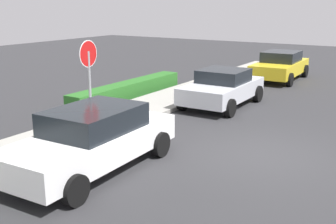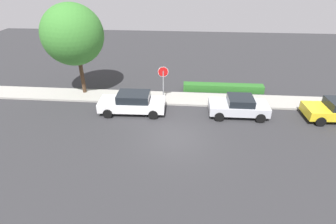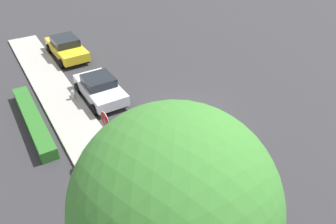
{
  "view_description": "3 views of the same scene",
  "coord_description": "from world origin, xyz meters",
  "px_view_note": "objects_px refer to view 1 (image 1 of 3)",
  "views": [
    {
      "loc": [
        -10.01,
        -3.5,
        3.79
      ],
      "look_at": [
        -1.72,
        1.76,
        1.24
      ],
      "focal_mm": 45.0,
      "sensor_mm": 36.0,
      "label": 1
    },
    {
      "loc": [
        0.68,
        -13.18,
        9.09
      ],
      "look_at": [
        -0.56,
        1.8,
        0.73
      ],
      "focal_mm": 28.0,
      "sensor_mm": 36.0,
      "label": 2
    },
    {
      "loc": [
        -11.75,
        8.22,
        10.33
      ],
      "look_at": [
        0.08,
        1.02,
        0.71
      ],
      "focal_mm": 35.0,
      "sensor_mm": 36.0,
      "label": 3
    }
  ],
  "objects_px": {
    "stop_sign": "(89,71)",
    "fire_hydrant": "(196,90)",
    "parked_car_silver": "(222,87)",
    "parked_car_white": "(92,139)",
    "parked_car_yellow": "(280,65)"
  },
  "relations": [
    {
      "from": "stop_sign",
      "to": "parked_car_white",
      "type": "distance_m",
      "value": 2.96
    },
    {
      "from": "parked_car_white",
      "to": "parked_car_silver",
      "type": "height_order",
      "value": "parked_car_white"
    },
    {
      "from": "parked_car_silver",
      "to": "fire_hydrant",
      "type": "distance_m",
      "value": 1.62
    },
    {
      "from": "parked_car_white",
      "to": "parked_car_silver",
      "type": "bearing_deg",
      "value": 1.35
    },
    {
      "from": "stop_sign",
      "to": "parked_car_silver",
      "type": "distance_m",
      "value": 5.76
    },
    {
      "from": "parked_car_white",
      "to": "parked_car_yellow",
      "type": "bearing_deg",
      "value": 0.41
    },
    {
      "from": "stop_sign",
      "to": "fire_hydrant",
      "type": "xyz_separation_m",
      "value": [
        5.97,
        -0.23,
        -1.55
      ]
    },
    {
      "from": "parked_car_silver",
      "to": "fire_hydrant",
      "type": "xyz_separation_m",
      "value": [
        0.6,
        1.46,
        -0.34
      ]
    },
    {
      "from": "parked_car_white",
      "to": "fire_hydrant",
      "type": "distance_m",
      "value": 8.13
    },
    {
      "from": "parked_car_silver",
      "to": "parked_car_yellow",
      "type": "height_order",
      "value": "parked_car_yellow"
    },
    {
      "from": "stop_sign",
      "to": "parked_car_white",
      "type": "bearing_deg",
      "value": -136.84
    },
    {
      "from": "stop_sign",
      "to": "fire_hydrant",
      "type": "relative_size",
      "value": 3.89
    },
    {
      "from": "parked_car_yellow",
      "to": "parked_car_white",
      "type": "bearing_deg",
      "value": -179.59
    },
    {
      "from": "parked_car_silver",
      "to": "parked_car_white",
      "type": "bearing_deg",
      "value": -178.65
    },
    {
      "from": "parked_car_white",
      "to": "parked_car_silver",
      "type": "xyz_separation_m",
      "value": [
        7.36,
        0.17,
        -0.05
      ]
    }
  ]
}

